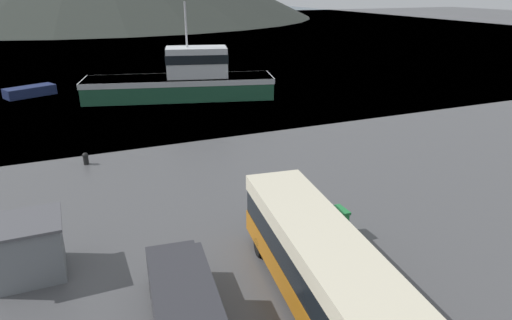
{
  "coord_description": "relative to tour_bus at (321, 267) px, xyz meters",
  "views": [
    {
      "loc": [
        -8.52,
        -6.75,
        11.3
      ],
      "look_at": [
        1.01,
        15.55,
        2.0
      ],
      "focal_mm": 32.0,
      "sensor_mm": 36.0,
      "label": 1
    }
  ],
  "objects": [
    {
      "name": "delivery_van",
      "position": [
        -4.98,
        0.71,
        -0.48
      ],
      "size": [
        2.66,
        6.43,
        2.52
      ],
      "rotation": [
        0.0,
        0.0,
        -0.11
      ],
      "color": "#2D2D33",
      "rests_on": "ground"
    },
    {
      "name": "mooring_bollard",
      "position": [
        -6.95,
        18.92,
        -1.36
      ],
      "size": [
        0.4,
        0.4,
        0.83
      ],
      "color": "black",
      "rests_on": "ground"
    },
    {
      "name": "fishing_boat",
      "position": [
        4.2,
        35.35,
        0.13
      ],
      "size": [
        20.35,
        9.87,
        9.82
      ],
      "rotation": [
        0.0,
        0.0,
        1.31
      ],
      "color": "#1E5138",
      "rests_on": "water_surface"
    },
    {
      "name": "storage_bin",
      "position": [
        3.39,
        4.31,
        -1.11
      ],
      "size": [
        1.08,
        1.01,
        1.36
      ],
      "color": "green",
      "rests_on": "ground"
    },
    {
      "name": "small_boat",
      "position": [
        -11.06,
        42.79,
        -1.28
      ],
      "size": [
        5.46,
        3.9,
        1.05
      ],
      "rotation": [
        0.0,
        0.0,
        5.13
      ],
      "color": "#19234C",
      "rests_on": "water_surface"
    },
    {
      "name": "tour_bus",
      "position": [
        0.0,
        0.0,
        0.0
      ],
      "size": [
        3.96,
        11.82,
        3.2
      ],
      "rotation": [
        0.0,
        0.0,
        -0.12
      ],
      "color": "#B26614",
      "rests_on": "ground"
    },
    {
      "name": "water_surface",
      "position": [
        0.86,
        140.71,
        -1.8
      ],
      "size": [
        240.0,
        240.0,
        0.0
      ],
      "primitive_type": "plane",
      "color": "#3D5160",
      "rests_on": "ground"
    },
    {
      "name": "dock_kiosk",
      "position": [
        -9.9,
        6.54,
        -0.55
      ],
      "size": [
        2.84,
        2.68,
        2.49
      ],
      "color": "slate",
      "rests_on": "ground"
    }
  ]
}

